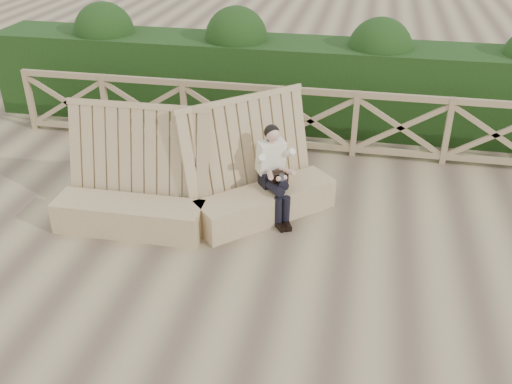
# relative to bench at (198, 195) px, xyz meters

# --- Properties ---
(ground) EXTENTS (60.00, 60.00, 0.00)m
(ground) POSITION_rel_bench_xyz_m (1.19, -1.07, -0.39)
(ground) COLOR brown
(ground) RESTS_ON ground
(bench) EXTENTS (3.51, 1.95, 1.55)m
(bench) POSITION_rel_bench_xyz_m (0.00, 0.00, 0.00)
(bench) COLOR #907652
(bench) RESTS_ON ground
(woman) EXTENTS (0.61, 0.77, 1.26)m
(woman) POSITION_rel_bench_xyz_m (0.95, 0.37, 0.29)
(woman) COLOR black
(woman) RESTS_ON ground
(guardrail) EXTENTS (10.10, 0.09, 1.10)m
(guardrail) POSITION_rel_bench_xyz_m (1.19, 2.43, 0.17)
(guardrail) COLOR #937555
(guardrail) RESTS_ON ground
(hedge) EXTENTS (12.00, 1.20, 1.50)m
(hedge) POSITION_rel_bench_xyz_m (1.19, 3.63, 0.36)
(hedge) COLOR black
(hedge) RESTS_ON ground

